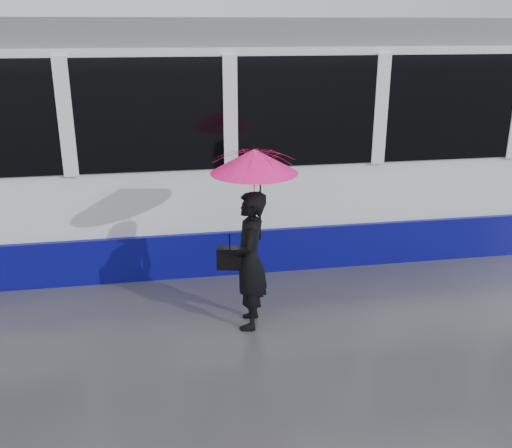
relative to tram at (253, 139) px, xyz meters
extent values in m
plane|color=#2E2E33|center=(-0.65, -2.50, -1.64)|extent=(90.00, 90.00, 0.00)
cube|color=#3F3D38|center=(-0.65, -0.72, -1.63)|extent=(34.00, 0.07, 0.02)
cube|color=#3F3D38|center=(-0.65, 0.72, -1.63)|extent=(34.00, 0.07, 0.02)
cube|color=white|center=(0.00, 0.00, -0.11)|extent=(24.00, 2.40, 2.95)
cube|color=#0A0A72|center=(0.00, 0.00, -1.33)|extent=(24.00, 2.56, 0.62)
cube|color=black|center=(0.00, 0.00, 0.56)|extent=(23.00, 2.48, 1.40)
cube|color=slate|center=(0.00, 0.00, 1.54)|extent=(23.60, 2.20, 0.35)
imported|color=black|center=(-0.49, -2.67, -0.85)|extent=(0.49, 0.64, 1.58)
imported|color=#EA1372|center=(-0.44, -2.67, 0.03)|extent=(1.03, 1.04, 0.79)
cone|color=#EA1372|center=(-0.44, -2.67, 0.28)|extent=(1.11, 1.11, 0.26)
cylinder|color=black|center=(-0.44, -2.67, 0.43)|extent=(0.01, 0.01, 0.06)
cylinder|color=black|center=(-0.37, -2.65, -0.27)|extent=(0.02, 0.02, 0.69)
cube|color=black|center=(-0.71, -2.65, -0.81)|extent=(0.30, 0.18, 0.25)
cylinder|color=black|center=(-0.71, -2.65, -0.60)|extent=(0.01, 0.01, 0.18)
camera|label=1|loc=(-1.44, -8.42, 1.62)|focal=40.00mm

